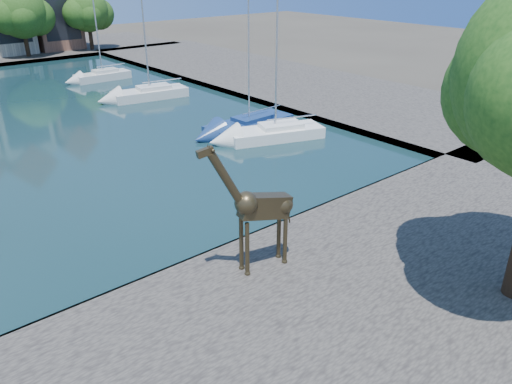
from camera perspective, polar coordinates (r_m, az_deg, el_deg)
ground at (r=19.60m, az=-8.04°, el=-8.89°), size 160.00×160.00×0.00m
water_basin at (r=40.46m, az=-26.74°, el=6.71°), size 38.00×50.00×0.08m
near_quay at (r=15.16m, az=7.13°, el=-19.48°), size 50.00×14.00×0.50m
right_quay at (r=51.68m, az=1.27°, el=13.01°), size 14.00×52.00×0.50m
far_tree_east at (r=67.41m, az=-25.18°, el=17.87°), size 7.54×5.80×7.84m
far_tree_far_east at (r=70.02m, az=-18.63°, el=18.91°), size 6.76×5.20×7.36m
giraffe_statue at (r=17.48m, az=0.25°, el=-1.74°), size 3.53×0.96×5.05m
sailboat_right_a at (r=33.32m, az=2.22°, el=7.01°), size 6.70×4.17×9.17m
sailboat_right_b at (r=35.45m, az=-0.79°, el=7.99°), size 6.79×2.74×9.92m
sailboat_right_c at (r=44.74m, az=-12.05°, el=11.18°), size 6.59×3.16×11.31m
sailboat_right_d at (r=53.24m, az=-17.14°, el=12.73°), size 5.37×1.90×8.75m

